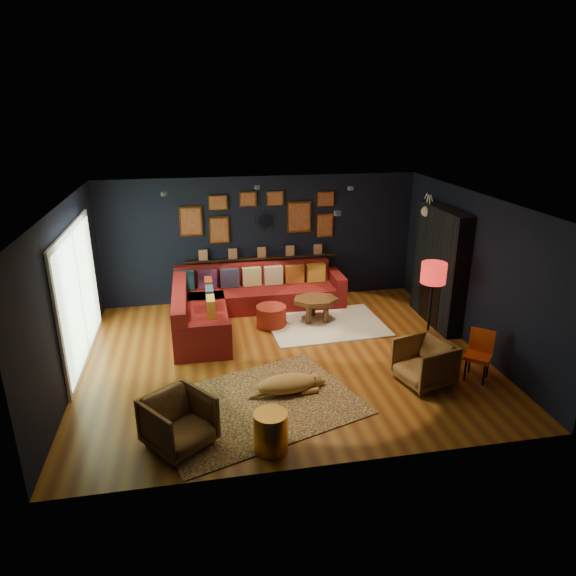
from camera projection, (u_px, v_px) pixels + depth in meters
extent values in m
plane|color=#8F551A|center=(284.00, 357.00, 8.54)|extent=(6.50, 6.50, 0.00)
plane|color=black|center=(261.00, 239.00, 10.63)|extent=(6.50, 0.00, 6.50)
plane|color=black|center=(329.00, 367.00, 5.55)|extent=(6.50, 0.00, 6.50)
plane|color=black|center=(67.00, 297.00, 7.53)|extent=(0.00, 5.50, 5.50)
plane|color=black|center=(474.00, 271.00, 8.65)|extent=(0.00, 5.50, 5.50)
plane|color=white|center=(284.00, 201.00, 7.64)|extent=(6.50, 6.50, 0.00)
cube|color=maroon|center=(255.00, 298.00, 10.51)|extent=(3.20, 0.95, 0.42)
cube|color=maroon|center=(253.00, 273.00, 10.69)|extent=(3.20, 0.24, 0.46)
cube|color=maroon|center=(336.00, 287.00, 10.76)|extent=(0.22, 0.95, 0.64)
cube|color=maroon|center=(201.00, 323.00, 9.30)|extent=(0.95, 2.20, 0.42)
cube|color=maroon|center=(180.00, 303.00, 9.09)|extent=(0.24, 2.20, 0.46)
cube|color=maroon|center=(203.00, 342.00, 8.34)|extent=(0.95, 0.22, 0.64)
cube|color=navy|center=(185.00, 281.00, 10.26)|extent=(0.38, 0.14, 0.38)
cube|color=#4E2148|center=(207.00, 279.00, 10.34)|extent=(0.38, 0.14, 0.38)
cube|color=#2F2E4E|center=(230.00, 278.00, 10.42)|extent=(0.38, 0.14, 0.38)
cube|color=#CCC47A|center=(252.00, 277.00, 10.50)|extent=(0.38, 0.14, 0.38)
cube|color=beige|center=(273.00, 275.00, 10.57)|extent=(0.38, 0.14, 0.38)
cube|color=#9B541C|center=(295.00, 274.00, 10.65)|extent=(0.38, 0.14, 0.38)
cube|color=#B48226|center=(316.00, 273.00, 10.73)|extent=(0.38, 0.14, 0.38)
cube|color=maroon|center=(209.00, 288.00, 9.83)|extent=(0.14, 0.38, 0.38)
cube|color=#234253|center=(210.00, 298.00, 9.37)|extent=(0.14, 0.38, 0.38)
cube|color=gold|center=(211.00, 308.00, 8.91)|extent=(0.14, 0.38, 0.38)
cube|color=black|center=(262.00, 258.00, 10.69)|extent=(3.20, 0.12, 0.04)
cube|color=gold|center=(191.00, 221.00, 10.20)|extent=(0.45, 0.03, 0.60)
cube|color=#AE6132|center=(191.00, 221.00, 10.19)|extent=(0.38, 0.01, 0.51)
cube|color=gold|center=(219.00, 230.00, 10.37)|extent=(0.40, 0.03, 0.55)
cube|color=#AE6132|center=(219.00, 230.00, 10.35)|extent=(0.34, 0.01, 0.47)
cube|color=gold|center=(218.00, 203.00, 10.18)|extent=(0.38, 0.03, 0.30)
cube|color=#AE6132|center=(218.00, 203.00, 10.16)|extent=(0.32, 0.01, 0.25)
cube|color=gold|center=(299.00, 217.00, 10.58)|extent=(0.50, 0.03, 0.65)
cube|color=#AE6132|center=(299.00, 217.00, 10.56)|extent=(0.42, 0.01, 0.55)
cube|color=gold|center=(325.00, 225.00, 10.75)|extent=(0.35, 0.03, 0.50)
cube|color=#AE6132|center=(325.00, 225.00, 10.73)|extent=(0.30, 0.01, 0.42)
cube|color=gold|center=(325.00, 199.00, 10.56)|extent=(0.35, 0.03, 0.30)
cube|color=#AE6132|center=(326.00, 199.00, 10.54)|extent=(0.30, 0.01, 0.25)
cube|color=gold|center=(248.00, 199.00, 10.26)|extent=(0.35, 0.03, 0.30)
cube|color=#AE6132|center=(248.00, 199.00, 10.25)|extent=(0.30, 0.01, 0.25)
cube|color=gold|center=(275.00, 198.00, 10.36)|extent=(0.35, 0.03, 0.30)
cube|color=#AE6132|center=(275.00, 199.00, 10.34)|extent=(0.30, 0.01, 0.25)
cylinder|color=silver|center=(266.00, 221.00, 10.48)|extent=(0.28, 0.03, 0.28)
cone|color=gold|center=(276.00, 220.00, 10.52)|extent=(0.03, 0.16, 0.03)
cone|color=gold|center=(275.00, 216.00, 10.48)|extent=(0.04, 0.16, 0.04)
cone|color=gold|center=(273.00, 213.00, 10.45)|extent=(0.04, 0.16, 0.04)
cone|color=gold|center=(269.00, 211.00, 10.42)|extent=(0.04, 0.16, 0.04)
cone|color=gold|center=(265.00, 210.00, 10.40)|extent=(0.03, 0.16, 0.03)
cone|color=gold|center=(261.00, 211.00, 10.39)|extent=(0.04, 0.16, 0.04)
cone|color=gold|center=(258.00, 213.00, 10.40)|extent=(0.04, 0.16, 0.04)
cone|color=gold|center=(256.00, 217.00, 10.41)|extent=(0.04, 0.16, 0.04)
cone|color=gold|center=(255.00, 221.00, 10.44)|extent=(0.03, 0.16, 0.03)
cone|color=gold|center=(256.00, 225.00, 10.47)|extent=(0.04, 0.16, 0.04)
cone|color=gold|center=(258.00, 228.00, 10.51)|extent=(0.04, 0.16, 0.04)
cone|color=gold|center=(262.00, 231.00, 10.53)|extent=(0.04, 0.16, 0.04)
cone|color=gold|center=(266.00, 231.00, 10.55)|extent=(0.03, 0.16, 0.03)
cone|color=gold|center=(270.00, 230.00, 10.56)|extent=(0.04, 0.16, 0.04)
cone|color=gold|center=(273.00, 228.00, 10.56)|extent=(0.04, 0.16, 0.04)
cone|color=gold|center=(275.00, 224.00, 10.54)|extent=(0.04, 0.16, 0.04)
cube|color=black|center=(440.00, 267.00, 9.52)|extent=(0.30, 1.60, 2.20)
cube|color=black|center=(433.00, 300.00, 9.74)|extent=(0.20, 0.80, 0.90)
cone|color=white|center=(437.00, 211.00, 9.67)|extent=(0.35, 0.28, 0.28)
sphere|color=white|center=(426.00, 211.00, 9.63)|extent=(0.20, 0.20, 0.20)
cylinder|color=white|center=(430.00, 203.00, 9.52)|extent=(0.02, 0.10, 0.28)
cylinder|color=white|center=(427.00, 202.00, 9.63)|extent=(0.02, 0.10, 0.28)
cube|color=white|center=(79.00, 295.00, 8.16)|extent=(0.04, 2.80, 2.20)
cube|color=#B7DFAA|center=(80.00, 295.00, 8.16)|extent=(0.01, 2.60, 2.00)
cube|color=white|center=(81.00, 295.00, 8.16)|extent=(0.02, 0.06, 2.00)
cylinder|color=black|center=(164.00, 194.00, 8.45)|extent=(0.10, 0.10, 0.06)
cylinder|color=black|center=(257.00, 187.00, 9.10)|extent=(0.10, 0.10, 0.06)
cylinder|color=black|center=(350.00, 188.00, 9.00)|extent=(0.10, 0.10, 0.06)
cylinder|color=black|center=(337.00, 213.00, 7.02)|extent=(0.10, 0.10, 0.06)
cube|color=silver|center=(326.00, 325.00, 9.72)|extent=(2.23, 1.68, 0.03)
cube|color=tan|center=(256.00, 405.00, 7.16)|extent=(3.24, 2.74, 0.02)
cylinder|color=brown|center=(309.00, 315.00, 9.68)|extent=(0.11, 0.11, 0.35)
cylinder|color=brown|center=(326.00, 314.00, 9.73)|extent=(0.11, 0.11, 0.35)
cylinder|color=brown|center=(313.00, 307.00, 10.06)|extent=(0.11, 0.11, 0.35)
cylinder|color=maroon|center=(271.00, 316.00, 9.62)|extent=(0.56, 0.56, 0.37)
imported|color=#C68240|center=(179.00, 419.00, 6.23)|extent=(0.98, 0.98, 0.74)
imported|color=#C68240|center=(424.00, 361.00, 7.63)|extent=(0.84, 0.88, 0.75)
cylinder|color=gold|center=(271.00, 432.00, 6.18)|extent=(0.41, 0.41, 0.52)
cylinder|color=black|center=(465.00, 369.00, 7.75)|extent=(0.03, 0.03, 0.38)
cylinder|color=black|center=(484.00, 374.00, 7.62)|extent=(0.03, 0.03, 0.38)
cylinder|color=black|center=(470.00, 362.00, 7.97)|extent=(0.03, 0.03, 0.38)
cylinder|color=black|center=(488.00, 366.00, 7.84)|extent=(0.03, 0.03, 0.38)
cube|color=#F14B15|center=(478.00, 357.00, 7.73)|extent=(0.51, 0.51, 0.06)
cube|color=#F14B15|center=(482.00, 340.00, 7.78)|extent=(0.30, 0.28, 0.36)
cylinder|color=black|center=(426.00, 345.00, 8.91)|extent=(0.25, 0.25, 0.04)
cylinder|color=black|center=(430.00, 311.00, 8.70)|extent=(0.04, 0.04, 1.22)
cylinder|color=#AD1712|center=(434.00, 273.00, 8.46)|extent=(0.42, 0.42, 0.34)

